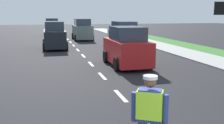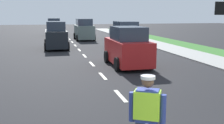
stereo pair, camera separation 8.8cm
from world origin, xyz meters
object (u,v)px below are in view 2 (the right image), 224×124
(road_worker, at_px, (148,115))
(car_oncoming_third, at_px, (54,28))
(car_oncoming_second, at_px, (56,36))
(car_outgoing_ahead, at_px, (128,48))
(car_outgoing_far, at_px, (84,30))
(car_parked_far, at_px, (125,35))

(road_worker, bearing_deg, car_oncoming_third, 91.65)
(car_oncoming_second, distance_m, car_oncoming_third, 13.30)
(car_outgoing_ahead, xyz_separation_m, car_outgoing_far, (-0.30, 14.94, 0.07))
(car_oncoming_third, bearing_deg, car_outgoing_far, -65.92)
(car_outgoing_ahead, bearing_deg, car_outgoing_far, 91.16)
(car_outgoing_ahead, relative_size, car_oncoming_second, 0.95)
(road_worker, bearing_deg, car_parked_far, 75.10)
(car_parked_far, height_order, car_outgoing_far, car_outgoing_far)
(car_outgoing_ahead, distance_m, car_outgoing_far, 14.94)
(car_parked_far, xyz_separation_m, car_oncoming_second, (-5.52, 0.65, 0.00))
(car_outgoing_ahead, relative_size, car_outgoing_far, 0.93)
(car_oncoming_second, xyz_separation_m, car_oncoming_third, (0.18, 13.30, 0.02))
(road_worker, distance_m, car_oncoming_second, 17.41)
(car_parked_far, distance_m, car_oncoming_second, 5.55)
(car_outgoing_ahead, height_order, car_outgoing_far, car_outgoing_far)
(car_outgoing_far, bearing_deg, road_worker, -94.91)
(road_worker, height_order, car_outgoing_far, car_outgoing_far)
(car_outgoing_far, bearing_deg, car_parked_far, -72.04)
(road_worker, relative_size, car_oncoming_third, 0.42)
(road_worker, distance_m, car_parked_far, 17.31)
(road_worker, xyz_separation_m, car_oncoming_second, (-1.07, 17.38, 0.07))
(car_outgoing_ahead, xyz_separation_m, car_oncoming_second, (-3.44, 8.24, 0.03))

